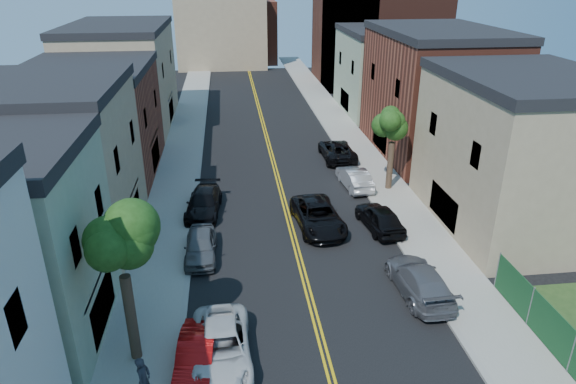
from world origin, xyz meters
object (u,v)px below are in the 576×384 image
object	(u,v)px
pedestrian_left	(144,380)
black_suv_lane	(318,216)
black_car_right	(380,217)
white_pickup	(221,347)
grey_car_left	(201,246)
dark_car_right_far	(337,150)
red_sedan	(196,356)
black_car_left	(204,203)
silver_car_right	(354,178)
grey_car_right	(419,280)

from	to	relation	value
pedestrian_left	black_suv_lane	bearing A→B (deg)	-17.76
black_car_right	pedestrian_left	bearing A→B (deg)	37.25
white_pickup	black_car_right	world-z (taller)	black_car_right
white_pickup	black_car_right	size ratio (longest dim) A/B	1.14
grey_car_left	dark_car_right_far	world-z (taller)	dark_car_right_far
black_car_right	red_sedan	bearing A→B (deg)	37.91
red_sedan	black_car_left	size ratio (longest dim) A/B	0.81
black_car_left	grey_car_left	bearing A→B (deg)	-84.27
silver_car_right	black_suv_lane	world-z (taller)	black_suv_lane
pedestrian_left	red_sedan	bearing A→B (deg)	-33.35
grey_car_right	pedestrian_left	world-z (taller)	pedestrian_left
grey_car_left	dark_car_right_far	size ratio (longest dim) A/B	0.78
black_car_right	dark_car_right_far	xyz separation A→B (m)	(0.00, 12.86, -0.01)
white_pickup	black_car_left	xyz separation A→B (m)	(-1.16, 14.22, 0.02)
black_car_right	black_suv_lane	distance (m)	3.86
red_sedan	grey_car_right	world-z (taller)	grey_car_right
white_pickup	grey_car_right	distance (m)	10.51
white_pickup	black_car_left	distance (m)	14.27
black_car_right	grey_car_right	bearing A→B (deg)	82.51
grey_car_right	pedestrian_left	bearing A→B (deg)	21.20
silver_car_right	black_suv_lane	distance (m)	7.10
red_sedan	black_suv_lane	size ratio (longest dim) A/B	0.73
silver_car_right	black_car_right	bearing A→B (deg)	84.77
black_car_right	dark_car_right_far	distance (m)	12.86
black_suv_lane	grey_car_left	bearing A→B (deg)	-163.80
black_car_right	grey_car_left	bearing A→B (deg)	3.52
red_sedan	grey_car_right	xyz separation A→B (m)	(10.85, 4.02, 0.09)
silver_car_right	grey_car_left	bearing A→B (deg)	33.33
grey_car_right	black_car_right	bearing A→B (deg)	-92.54
red_sedan	black_suv_lane	xyz separation A→B (m)	(7.05, 11.64, 0.11)
grey_car_left	pedestrian_left	xyz separation A→B (m)	(-1.68, -10.43, 0.39)
white_pickup	silver_car_right	size ratio (longest dim) A/B	1.16
grey_car_left	black_car_left	xyz separation A→B (m)	(0.00, 5.70, 0.01)
grey_car_left	black_car_right	xyz separation A→B (m)	(11.00, 2.14, 0.04)
black_car_left	grey_car_right	xyz separation A→B (m)	(11.00, -10.55, 0.03)
pedestrian_left	grey_car_left	bearing A→B (deg)	6.99
silver_car_right	pedestrian_left	size ratio (longest dim) A/B	2.33
black_suv_lane	pedestrian_left	size ratio (longest dim) A/B	2.92
pedestrian_left	dark_car_right_far	bearing A→B (deg)	-10.34
black_car_left	silver_car_right	distance (m)	11.42
white_pickup	grey_car_left	world-z (taller)	grey_car_left
white_pickup	black_suv_lane	bearing A→B (deg)	60.80
red_sedan	black_car_right	size ratio (longest dim) A/B	0.90
silver_car_right	grey_car_right	bearing A→B (deg)	84.78
white_pickup	grey_car_right	size ratio (longest dim) A/B	0.99
grey_car_right	dark_car_right_far	xyz separation A→B (m)	(0.00, 19.85, -0.00)
red_sedan	white_pickup	world-z (taller)	white_pickup
grey_car_right	grey_car_left	bearing A→B (deg)	-26.32
white_pickup	red_sedan	bearing A→B (deg)	-162.10
red_sedan	white_pickup	bearing A→B (deg)	23.73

